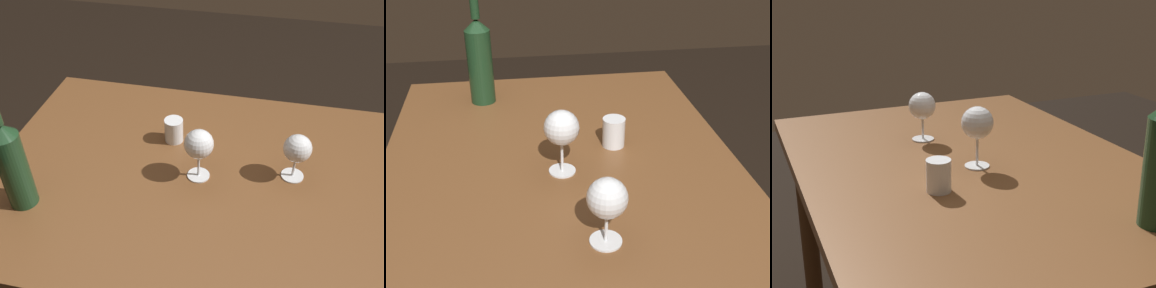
# 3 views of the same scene
# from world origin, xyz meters

# --- Properties ---
(dining_table) EXTENTS (1.30, 0.90, 0.74)m
(dining_table) POSITION_xyz_m (0.00, 0.00, 0.65)
(dining_table) COLOR brown
(dining_table) RESTS_ON ground
(wine_glass_left) EXTENTS (0.08, 0.08, 0.16)m
(wine_glass_left) POSITION_xyz_m (-0.02, -0.00, 0.86)
(wine_glass_left) COLOR white
(wine_glass_left) RESTS_ON dining_table
(wine_glass_right) EXTENTS (0.08, 0.08, 0.15)m
(wine_glass_right) POSITION_xyz_m (0.25, 0.06, 0.84)
(wine_glass_right) COLOR white
(wine_glass_right) RESTS_ON dining_table
(wine_bottle) EXTENTS (0.08, 0.08, 0.35)m
(wine_bottle) POSITION_xyz_m (-0.48, -0.20, 0.88)
(wine_bottle) COLOR #19381E
(wine_bottle) RESTS_ON dining_table
(water_tumbler) EXTENTS (0.06, 0.06, 0.08)m
(water_tumbler) POSITION_xyz_m (-0.14, 0.15, 0.78)
(water_tumbler) COLOR white
(water_tumbler) RESTS_ON dining_table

